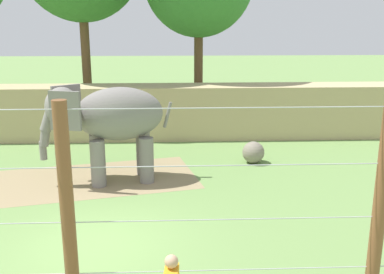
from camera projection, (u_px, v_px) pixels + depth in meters
name	position (u px, v px, depth m)	size (l,w,h in m)	color
ground_plane	(96.00, 245.00, 10.67)	(120.00, 120.00, 0.00)	#6B8E4C
dirt_patch	(96.00, 179.00, 15.13)	(6.70, 3.56, 0.01)	#937F5B
embankment_wall	(131.00, 112.00, 20.26)	(36.00, 1.80, 2.41)	tan
elephant	(110.00, 119.00, 14.48)	(4.31, 2.16, 3.23)	gray
enrichment_ball	(253.00, 152.00, 16.77)	(0.83, 0.83, 0.83)	gray
cable_fence	(67.00, 210.00, 7.86)	(12.33, 0.26, 3.96)	brown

